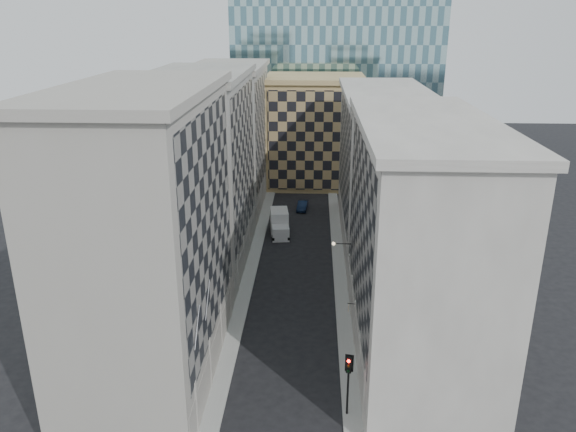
% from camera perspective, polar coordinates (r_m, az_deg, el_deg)
% --- Properties ---
extents(sidewalk_west, '(1.50, 100.00, 0.15)m').
position_cam_1_polar(sidewalk_west, '(66.52, -3.84, -5.57)').
color(sidewalk_west, '#979892').
rests_on(sidewalk_west, ground).
extents(sidewalk_east, '(1.50, 100.00, 0.15)m').
position_cam_1_polar(sidewalk_east, '(66.20, 5.27, -5.74)').
color(sidewalk_east, '#979892').
rests_on(sidewalk_east, ground).
extents(bldg_left_a, '(10.80, 22.80, 23.70)m').
position_cam_1_polar(bldg_left_a, '(45.85, -13.85, -2.12)').
color(bldg_left_a, '#9F998F').
rests_on(bldg_left_a, ground).
extents(bldg_left_b, '(10.80, 22.80, 22.70)m').
position_cam_1_polar(bldg_left_b, '(66.30, -8.63, 4.53)').
color(bldg_left_b, gray).
rests_on(bldg_left_b, ground).
extents(bldg_left_c, '(10.80, 22.80, 21.70)m').
position_cam_1_polar(bldg_left_c, '(87.51, -5.87, 7.99)').
color(bldg_left_c, '#9F998F').
rests_on(bldg_left_c, ground).
extents(bldg_right_a, '(10.80, 26.80, 20.70)m').
position_cam_1_polar(bldg_right_a, '(49.06, 12.92, -2.47)').
color(bldg_right_a, '#A6A199').
rests_on(bldg_right_a, ground).
extents(bldg_right_b, '(10.80, 28.80, 19.70)m').
position_cam_1_polar(bldg_right_b, '(74.63, 9.50, 5.01)').
color(bldg_right_b, '#A6A199').
rests_on(bldg_right_b, ground).
extents(tan_block, '(16.80, 14.80, 18.80)m').
position_cam_1_polar(tan_block, '(99.47, 2.70, 8.67)').
color(tan_block, tan).
rests_on(tan_block, ground).
extents(church_tower, '(7.20, 7.20, 51.50)m').
position_cam_1_polar(church_tower, '(111.77, 1.79, 18.93)').
color(church_tower, '#2C2722').
rests_on(church_tower, ground).
extents(flagpoles_left, '(0.10, 6.33, 2.33)m').
position_cam_1_polar(flagpoles_left, '(41.92, -8.68, -9.69)').
color(flagpoles_left, gray).
rests_on(flagpoles_left, ground).
extents(bracket_lamp, '(1.98, 0.36, 0.36)m').
position_cam_1_polar(bracket_lamp, '(58.20, 4.83, -2.82)').
color(bracket_lamp, black).
rests_on(bracket_lamp, ground).
extents(traffic_light, '(0.63, 0.58, 5.02)m').
position_cam_1_polar(traffic_light, '(42.87, 6.17, -15.56)').
color(traffic_light, black).
rests_on(traffic_light, sidewalk_east).
extents(box_truck, '(3.06, 6.07, 3.20)m').
position_cam_1_polar(box_truck, '(77.02, -0.86, -0.85)').
color(box_truck, silver).
rests_on(box_truck, ground).
extents(dark_car, '(1.80, 4.29, 1.38)m').
position_cam_1_polar(dark_car, '(86.90, 1.49, 1.08)').
color(dark_car, '#0D1A33').
rests_on(dark_car, ground).
extents(shop_sign, '(0.72, 0.63, 0.71)m').
position_cam_1_polar(shop_sign, '(51.12, 6.21, -9.17)').
color(shop_sign, black).
rests_on(shop_sign, ground).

